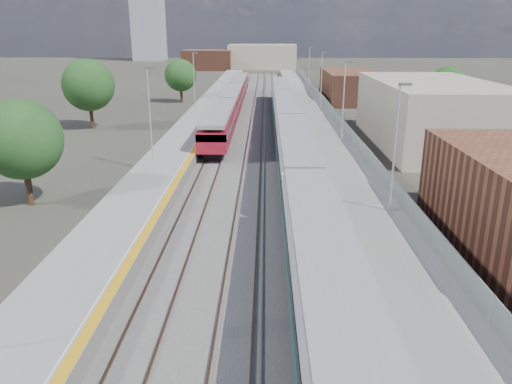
{
  "coord_description": "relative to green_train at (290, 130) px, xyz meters",
  "views": [
    {
      "loc": [
        -0.82,
        -6.08,
        11.29
      ],
      "look_at": [
        -1.36,
        21.76,
        2.2
      ],
      "focal_mm": 35.0,
      "sensor_mm": 36.0,
      "label": 1
    }
  ],
  "objects": [
    {
      "name": "tree_b",
      "position": [
        -23.0,
        11.57,
        2.96
      ],
      "size": [
        6.01,
        6.01,
        8.15
      ],
      "color": "#382619",
      "rests_on": "ground"
    },
    {
      "name": "green_train",
      "position": [
        0.0,
        0.0,
        0.0
      ],
      "size": [
        2.81,
        78.17,
        3.09
      ],
      "color": "black",
      "rests_on": "ground"
    },
    {
      "name": "tracks",
      "position": [
        -3.15,
        13.23,
        -2.07
      ],
      "size": [
        8.96,
        160.0,
        0.17
      ],
      "color": "#4C3323",
      "rests_on": "ground"
    },
    {
      "name": "tree_a",
      "position": [
        -18.18,
        -15.48,
        2.3
      ],
      "size": [
        5.24,
        5.24,
        7.1
      ],
      "color": "#382619",
      "rests_on": "ground"
    },
    {
      "name": "platform_right",
      "position": [
        3.78,
        11.55,
        -1.64
      ],
      "size": [
        4.7,
        155.0,
        8.52
      ],
      "color": "slate",
      "rests_on": "ground"
    },
    {
      "name": "platform_left",
      "position": [
        -10.55,
        11.54,
        -1.66
      ],
      "size": [
        4.3,
        155.0,
        8.52
      ],
      "color": "slate",
      "rests_on": "ground"
    },
    {
      "name": "red_train",
      "position": [
        -7.0,
        22.19,
        -0.17
      ],
      "size": [
        2.69,
        54.58,
        3.39
      ],
      "color": "black",
      "rests_on": "ground"
    },
    {
      "name": "ground",
      "position": [
        -1.5,
        9.05,
        -2.18
      ],
      "size": [
        320.0,
        320.0,
        0.0
      ],
      "primitive_type": "plane",
      "color": "#47443A",
      "rests_on": "ground"
    },
    {
      "name": "tree_c",
      "position": [
        -15.99,
        34.23,
        2.14
      ],
      "size": [
        5.06,
        5.06,
        6.86
      ],
      "color": "#382619",
      "rests_on": "ground"
    },
    {
      "name": "ballast_bed",
      "position": [
        -3.75,
        11.55,
        -2.15
      ],
      "size": [
        10.5,
        155.0,
        0.06
      ],
      "primitive_type": "cube",
      "color": "#565451",
      "rests_on": "ground"
    },
    {
      "name": "tree_d",
      "position": [
        22.96,
        24.08,
        1.93
      ],
      "size": [
        4.82,
        4.82,
        6.53
      ],
      "color": "#382619",
      "rests_on": "ground"
    },
    {
      "name": "buildings",
      "position": [
        -19.62,
        97.65,
        8.53
      ],
      "size": [
        72.0,
        185.5,
        40.0
      ],
      "color": "brown",
      "rests_on": "ground"
    }
  ]
}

